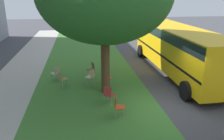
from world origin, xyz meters
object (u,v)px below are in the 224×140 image
chair_0 (118,105)px  chair_4 (91,76)px  chair_1 (56,72)px  chair_6 (109,94)px  chair_3 (62,78)px  chair_2 (107,77)px  chair_5 (91,68)px  school_bus (178,46)px

chair_0 → chair_4: same height
chair_1 → chair_6: bearing=-142.4°
chair_0 → chair_3: bearing=34.5°
chair_2 → chair_3: 2.44m
chair_0 → chair_5: same height
chair_4 → chair_6: bearing=-165.3°
chair_3 → school_bus: 7.46m
chair_3 → chair_4: bearing=-84.6°
chair_0 → school_bus: 7.04m
chair_0 → school_bus: school_bus is taller
chair_5 → chair_6: same height
chair_3 → chair_5: bearing=-48.3°
chair_0 → chair_5: 5.13m
chair_1 → chair_5: 2.16m
chair_3 → chair_4: same height
chair_2 → chair_6: size_ratio=1.00×
chair_6 → school_bus: 6.42m
chair_4 → chair_6: 2.62m
school_bus → chair_0: bearing=136.7°
chair_6 → chair_3: bearing=43.1°
chair_3 → chair_6: bearing=-136.9°
chair_4 → chair_6: same height
chair_1 → chair_2: bearing=-113.3°
chair_1 → chair_5: size_ratio=1.00×
chair_0 → chair_1: bearing=31.8°
chair_1 → chair_0: bearing=-148.2°
chair_4 → chair_6: (-2.53, -0.67, 0.00)m
chair_3 → school_bus: size_ratio=0.08×
chair_0 → chair_4: 3.82m
chair_5 → school_bus: (-0.04, -5.52, 1.24)m
chair_0 → chair_6: bearing=10.8°
school_bus → chair_4: bearing=103.2°
chair_3 → chair_6: (-2.39, -2.23, 0.00)m
chair_3 → chair_2: bearing=-94.0°
chair_4 → school_bus: bearing=-76.8°
chair_1 → chair_4: 2.18m
chair_3 → chair_5: 2.27m
chair_6 → school_bus: (3.86, -4.98, 1.24)m
chair_5 → chair_4: bearing=174.7°
chair_1 → chair_4: same height
chair_4 → chair_5: 1.36m
chair_0 → school_bus: (5.04, -4.75, 1.24)m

